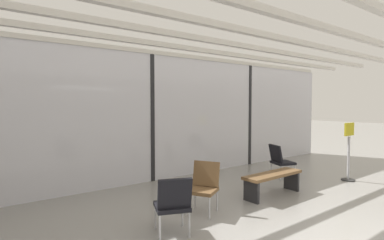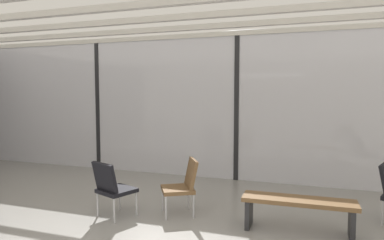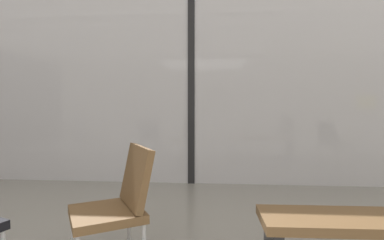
# 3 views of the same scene
# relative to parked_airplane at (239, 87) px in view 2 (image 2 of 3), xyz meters

# --- Properties ---
(glass_curtain_wall) EXTENTS (14.00, 0.08, 3.11)m
(glass_curtain_wall) POSITION_rel_parked_airplane_xyz_m (1.18, -5.90, -0.57)
(glass_curtain_wall) COLOR silver
(glass_curtain_wall) RESTS_ON ground
(window_mullion_0) EXTENTS (0.10, 0.12, 3.11)m
(window_mullion_0) POSITION_rel_parked_airplane_xyz_m (-2.32, -5.90, -0.57)
(window_mullion_0) COLOR black
(window_mullion_0) RESTS_ON ground
(window_mullion_1) EXTENTS (0.10, 0.12, 3.11)m
(window_mullion_1) POSITION_rel_parked_airplane_xyz_m (1.18, -5.90, -0.57)
(window_mullion_1) COLOR black
(window_mullion_1) RESTS_ON ground
(parked_airplane) EXTENTS (14.39, 4.26, 4.26)m
(parked_airplane) POSITION_rel_parked_airplane_xyz_m (0.00, 0.00, 0.00)
(parked_airplane) COLOR silver
(parked_airplane) RESTS_ON ground
(lounge_chair_1) EXTENTS (0.70, 0.68, 0.87)m
(lounge_chair_1) POSITION_rel_parked_airplane_xyz_m (0.86, -8.33, -1.64)
(lounge_chair_1) COLOR brown
(lounge_chair_1) RESTS_ON ground
(lounge_chair_2) EXTENTS (0.64, 0.66, 0.87)m
(lounge_chair_2) POSITION_rel_parked_airplane_xyz_m (-0.12, -8.82, -1.64)
(lounge_chair_2) COLOR black
(lounge_chair_2) RESTS_ON ground
(waiting_bench) EXTENTS (1.51, 0.43, 0.47)m
(waiting_bench) POSITION_rel_parked_airplane_xyz_m (2.59, -8.47, -1.77)
(waiting_bench) COLOR brown
(waiting_bench) RESTS_ON ground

